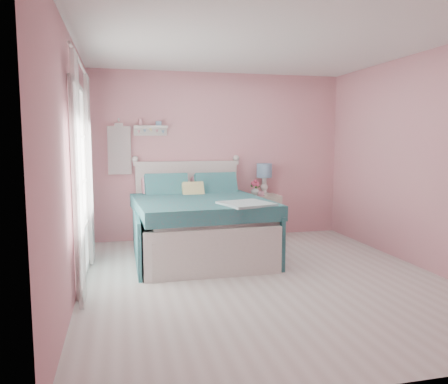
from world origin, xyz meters
name	(u,v)px	position (x,y,z in m)	size (l,w,h in m)	color
floor	(264,278)	(0.00, 0.00, 0.00)	(4.50, 4.50, 0.00)	beige
room_shell	(265,137)	(0.00, 0.00, 1.58)	(4.50, 4.50, 4.50)	pink
bed	(198,225)	(-0.53, 1.19, 0.41)	(1.77, 2.16, 1.23)	silver
nightstand	(263,216)	(0.66, 2.00, 0.35)	(0.48, 0.47, 0.69)	beige
table_lamp	(264,173)	(0.70, 2.10, 1.03)	(0.25, 0.25, 0.49)	white
vase	(255,191)	(0.52, 2.00, 0.76)	(0.14, 0.14, 0.14)	silver
teacup	(261,194)	(0.57, 1.84, 0.73)	(0.10, 0.10, 0.08)	pink
roses	(255,184)	(0.52, 2.00, 0.87)	(0.14, 0.11, 0.12)	#DD4B73
wall_shelf	(150,128)	(-1.09, 2.19, 1.73)	(0.50, 0.15, 0.25)	silver
hanging_dress	(119,150)	(-1.55, 2.18, 1.40)	(0.34, 0.03, 0.72)	white
french_door	(80,184)	(-1.97, 0.40, 1.07)	(0.04, 1.32, 2.16)	silver
curtain_near	(79,181)	(-1.92, -0.34, 1.18)	(0.04, 0.40, 2.32)	white
curtain_far	(89,170)	(-1.92, 1.14, 1.18)	(0.04, 0.40, 2.32)	white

